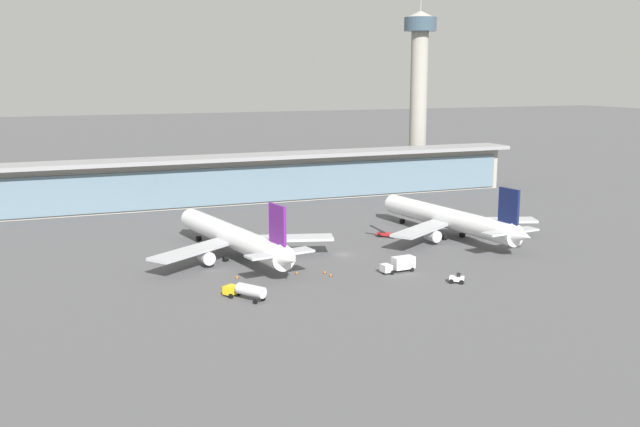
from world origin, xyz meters
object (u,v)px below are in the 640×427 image
(safety_cone_delta, at_px, (325,272))
(safety_cone_charlie, at_px, (297,273))
(service_truck_near_nose_yellow, at_px, (246,290))
(airliner_left_stand, at_px, (234,237))
(airliner_centre_stand, at_px, (450,219))
(control_tower, at_px, (419,81))
(safety_cone_bravo, at_px, (237,277))
(service_truck_mid_apron_white, at_px, (457,279))
(service_truck_by_tail_red, at_px, (386,234))
(service_truck_on_taxiway_white, at_px, (400,264))
(safety_cone_alpha, at_px, (331,275))
(service_truck_under_wing_white, at_px, (509,236))

(safety_cone_delta, bearing_deg, safety_cone_charlie, 162.86)
(safety_cone_charlie, bearing_deg, service_truck_near_nose_yellow, -138.54)
(safety_cone_charlie, bearing_deg, airliner_left_stand, 115.25)
(airliner_centre_stand, relative_size, control_tower, 0.84)
(airliner_left_stand, bearing_deg, safety_cone_bravo, -103.90)
(service_truck_mid_apron_white, distance_m, safety_cone_delta, 26.47)
(service_truck_by_tail_red, height_order, control_tower, control_tower)
(airliner_centre_stand, relative_size, service_truck_near_nose_yellow, 6.68)
(safety_cone_delta, bearing_deg, safety_cone_bravo, 170.17)
(service_truck_by_tail_red, distance_m, safety_cone_delta, 37.22)
(service_truck_by_tail_red, bearing_deg, control_tower, 56.33)
(service_truck_by_tail_red, relative_size, safety_cone_delta, 8.30)
(airliner_left_stand, relative_size, safety_cone_bravo, 80.36)
(service_truck_on_taxiway_white, relative_size, control_tower, 0.11)
(service_truck_by_tail_red, bearing_deg, service_truck_on_taxiway_white, -112.24)
(safety_cone_charlie, bearing_deg, control_tower, 50.77)
(service_truck_near_nose_yellow, height_order, safety_cone_delta, service_truck_near_nose_yellow)
(safety_cone_alpha, relative_size, safety_cone_bravo, 1.00)
(safety_cone_charlie, bearing_deg, safety_cone_alpha, -36.49)
(service_truck_mid_apron_white, xyz_separation_m, safety_cone_alpha, (-20.75, 13.63, -0.56))
(service_truck_on_taxiway_white, height_order, safety_cone_delta, service_truck_on_taxiway_white)
(service_truck_under_wing_white, distance_m, service_truck_mid_apron_white, 42.49)
(control_tower, distance_m, safety_cone_delta, 144.74)
(service_truck_on_taxiway_white, bearing_deg, safety_cone_alpha, 171.69)
(safety_cone_charlie, xyz_separation_m, safety_cone_delta, (5.44, -1.68, 0.00))
(service_truck_under_wing_white, relative_size, service_truck_on_taxiway_white, 0.44)
(service_truck_near_nose_yellow, relative_size, safety_cone_delta, 12.06)
(service_truck_on_taxiway_white, relative_size, safety_cone_delta, 10.69)
(safety_cone_delta, bearing_deg, safety_cone_alpha, -84.87)
(control_tower, bearing_deg, safety_cone_charlie, -129.23)
(service_truck_under_wing_white, distance_m, control_tower, 111.05)
(service_truck_mid_apron_white, distance_m, service_truck_by_tail_red, 42.17)
(airliner_centre_stand, bearing_deg, airliner_left_stand, -179.91)
(service_truck_mid_apron_white, xyz_separation_m, safety_cone_bravo, (-38.50, 19.18, -0.56))
(service_truck_under_wing_white, distance_m, safety_cone_bravo, 71.36)
(safety_cone_delta, bearing_deg, service_truck_mid_apron_white, -37.59)
(control_tower, distance_m, safety_cone_charlie, 146.71)
(airliner_centre_stand, height_order, control_tower, control_tower)
(airliner_left_stand, height_order, safety_cone_alpha, airliner_left_stand)
(airliner_centre_stand, xyz_separation_m, safety_cone_alpha, (-41.09, -21.56, -4.41))
(service_truck_near_nose_yellow, distance_m, safety_cone_charlie, 19.18)
(service_truck_near_nose_yellow, xyz_separation_m, safety_cone_charlie, (14.34, 12.66, -1.39))
(service_truck_under_wing_white, bearing_deg, service_truck_near_nose_yellow, -162.98)
(service_truck_mid_apron_white, bearing_deg, airliner_centre_stand, 59.97)
(safety_cone_bravo, height_order, safety_cone_delta, same)
(airliner_left_stand, bearing_deg, service_truck_by_tail_red, 9.26)
(service_truck_by_tail_red, distance_m, safety_cone_bravo, 49.94)
(service_truck_under_wing_white, bearing_deg, service_truck_by_tail_red, 151.64)
(airliner_centre_stand, relative_size, service_truck_on_taxiway_white, 7.54)
(safety_cone_alpha, xyz_separation_m, safety_cone_bravo, (-17.75, 5.55, 0.00))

